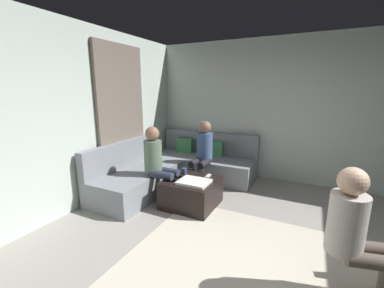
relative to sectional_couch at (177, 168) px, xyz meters
The scene contains 12 objects.
wall_back 2.57m from the sectional_couch, 27.05° to the left, with size 6.00×0.12×2.70m, color silver.
wall_left 2.33m from the sectional_couch, 114.60° to the right, with size 0.12×6.00×2.70m, color silver.
curtain_panel 1.36m from the sectional_couch, 142.74° to the right, with size 0.06×1.10×2.50m, color #726659.
area_rug 2.60m from the sectional_couch, 43.39° to the right, with size 2.60×2.20×0.01m, color beige.
sectional_couch is the anchor object (origin of this frame).
ottoman 1.01m from the sectional_couch, 47.26° to the right, with size 0.76×0.76×0.42m, color black.
folded_blanket 1.18m from the sectional_couch, 47.65° to the right, with size 0.44×0.36×0.04m, color white.
coffee_mug 0.75m from the sectional_couch, 50.36° to the right, with size 0.08×0.08×0.10m, color #334C72.
game_remote 1.02m from the sectional_couch, 31.07° to the right, with size 0.05×0.15×0.02m, color white.
person_on_couch_back 0.64m from the sectional_couch, ahead, with size 0.30×0.60×1.20m.
person_on_couch_side 0.92m from the sectional_couch, 79.83° to the right, with size 0.60×0.30×1.20m.
person_on_armchair 3.20m from the sectional_couch, 32.95° to the right, with size 0.61×0.39×1.18m.
Camera 1 is at (0.17, -2.01, 1.76)m, focal length 23.00 mm.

